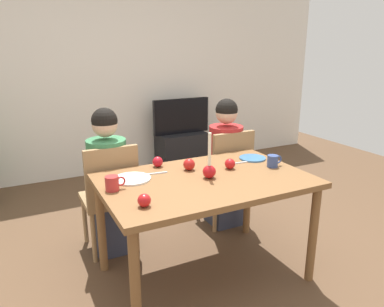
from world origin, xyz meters
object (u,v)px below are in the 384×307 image
chair_right (227,172)px  tv_stand (182,150)px  chair_left (110,193)px  apple_by_right_mug (230,164)px  apple_near_candle (189,164)px  mug_right (273,161)px  person_left_child (109,184)px  tv (181,116)px  plate_right (252,158)px  apple_far_edge (158,162)px  dining_table (205,189)px  candle_centerpiece (209,169)px  mug_left (113,183)px  plate_left (132,179)px  person_right_child (225,165)px  apple_by_left_plate (144,200)px

chair_right → tv_stand: 1.75m
chair_left → apple_by_right_mug: (0.76, -0.52, 0.28)m
apple_near_candle → apple_by_right_mug: apple_near_candle is taller
mug_right → person_left_child: bearing=148.5°
person_left_child → tv: bearing=49.8°
plate_right → apple_far_edge: (-0.74, 0.15, 0.03)m
dining_table → chair_left: 0.81m
candle_centerpiece → mug_left: candle_centerpiece is taller
apple_near_candle → dining_table: bearing=-82.8°
apple_near_candle → apple_by_right_mug: (0.28, -0.11, -0.00)m
apple_near_candle → apple_far_edge: 0.24m
mug_left → chair_right: bearing=24.8°
dining_table → person_left_child: bearing=128.4°
chair_left → mug_right: bearing=-30.2°
candle_centerpiece → plate_left: 0.52m
chair_left → mug_left: 0.62m
chair_right → tv_stand: bearing=78.6°
person_right_child → candle_centerpiece: 0.88m
plate_left → apple_by_left_plate: apple_by_left_plate is taller
chair_right → chair_left: bearing=180.0°
mug_right → apple_by_right_mug: 0.33m
apple_by_left_plate → tv_stand: bearing=60.9°
candle_centerpiece → apple_by_right_mug: candle_centerpiece is taller
person_left_child → apple_by_right_mug: size_ratio=15.25×
apple_near_candle → apple_by_left_plate: size_ratio=1.13×
tv_stand → plate_right: size_ratio=3.08×
dining_table → apple_far_edge: apple_far_edge is taller
candle_centerpiece → mug_left: (-0.64, 0.08, -0.02)m
apple_near_candle → apple_by_right_mug: size_ratio=1.11×
tv → candle_centerpiece: (-0.88, -2.31, 0.11)m
plate_left → mug_right: size_ratio=2.04×
apple_far_edge → person_left_child: bearing=138.5°
tv_stand → mug_right: size_ratio=5.22×
plate_left → tv_stand: bearing=57.3°
tv → plate_left: 2.50m
dining_table → chair_left: (-0.51, 0.61, -0.15)m
apple_by_right_mug → candle_centerpiece: bearing=-156.4°
person_right_child → chair_left: bearing=-178.3°
apple_near_candle → apple_far_edge: (-0.17, 0.17, -0.00)m
tv → apple_by_right_mug: size_ratio=10.28×
person_right_child → person_left_child: bearing=180.0°
plate_right → tv_stand: bearing=80.3°
dining_table → chair_left: bearing=129.8°
chair_right → mug_left: chair_right is taller
mug_right → apple_far_edge: (-0.76, 0.38, -0.01)m
chair_left → person_right_child: bearing=1.7°
person_right_child → mug_right: 0.69m
plate_left → apple_by_right_mug: 0.71m
person_right_child → mug_left: person_right_child is taller
person_left_child → apple_by_left_plate: (-0.02, -0.89, 0.22)m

